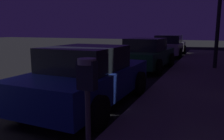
# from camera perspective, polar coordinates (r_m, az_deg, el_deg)

# --- Properties ---
(parking_meter) EXTENTS (0.19, 0.19, 1.39)m
(parking_meter) POSITION_cam_1_polar(r_m,az_deg,el_deg) (2.35, -6.17, -5.28)
(parking_meter) COLOR #59595B
(parking_meter) RESTS_ON sidewalk
(car_blue) EXTENTS (2.06, 4.08, 1.43)m
(car_blue) POSITION_cam_1_polar(r_m,az_deg,el_deg) (5.57, -6.04, -1.59)
(car_blue) COLOR navy
(car_blue) RESTS_ON ground
(car_green) EXTENTS (2.10, 4.09, 1.43)m
(car_green) POSITION_cam_1_polar(r_m,az_deg,el_deg) (10.68, 8.62, 3.93)
(car_green) COLOR #19592D
(car_green) RESTS_ON ground
(car_silver) EXTENTS (2.10, 4.54, 1.43)m
(car_silver) POSITION_cam_1_polar(r_m,az_deg,el_deg) (16.62, 14.03, 5.95)
(car_silver) COLOR #B7B7BF
(car_silver) RESTS_ON ground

